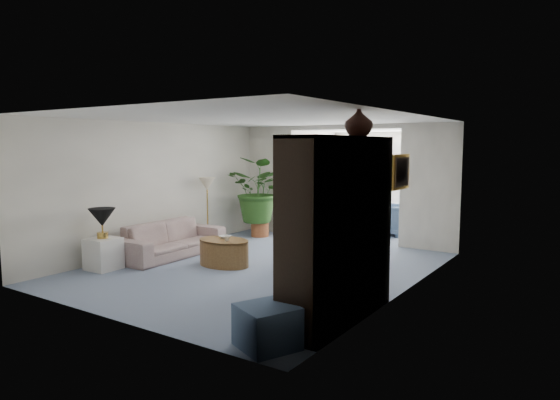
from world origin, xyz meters
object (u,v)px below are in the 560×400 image
Objects in this scene: coffee_bowl at (225,237)px; side_table_dark at (360,249)px; coffee_cup at (227,239)px; sunroom_table at (374,216)px; wingback_chair at (316,240)px; sofa at (172,239)px; end_table at (103,254)px; ottoman at (267,327)px; framed_picture at (401,172)px; sunroom_chair_maroon at (333,216)px; sunroom_chair_blue at (391,219)px; cabinet_urn at (359,122)px; entertainment_cabinet at (339,229)px; floor_lamp at (207,184)px; plant_pot at (260,229)px; coffee_table at (224,252)px; table_lamp at (102,217)px.

coffee_bowl is 2.34m from side_table_dark.
coffee_cup is 0.16× the size of sunroom_table.
sofa is at bearing 21.95° from wingback_chair.
ottoman is at bearing -15.03° from end_table.
framed_picture is 2.53× the size of coffee_bowl.
coffee_cup is 4.55m from sunroom_chair_maroon.
framed_picture reaches higher than sunroom_chair_blue.
sunroom_chair_blue is at bearing 91.38° from sunroom_chair_maroon.
cabinet_urn is (-0.23, -0.89, 0.65)m from framed_picture.
cabinet_urn is at bearing -161.87° from sunroom_chair_blue.
coffee_bowl is 4.53m from sunroom_chair_blue.
entertainment_cabinet reaches higher than framed_picture.
cabinet_urn is at bearing -68.76° from sunroom_table.
framed_picture is 1.39× the size of floor_lamp.
wingback_chair is at bearing -33.74° from plant_pot.
sunroom_chair_maroon is (-2.86, 6.87, 0.11)m from ottoman.
side_table_dark is (0.70, 0.30, -0.13)m from wingback_chair.
floor_lamp is (-4.70, 1.28, -0.45)m from framed_picture.
entertainment_cabinet reaches higher than sofa.
sunroom_chair_maroon is 1.23× the size of sunroom_table.
sunroom_table is (1.65, 2.61, 0.13)m from plant_pot.
end_table reaches higher than plant_pot.
coffee_bowl is at bearing -96.60° from sunroom_table.
coffee_table is at bearing -178.21° from framed_picture.
coffee_cup is at bearing 45.55° from wingback_chair.
plant_pot is at bearing 66.87° from floor_lamp.
end_table is 3.92m from plant_pot.
coffee_table is at bearing 164.45° from cabinet_urn.
sunroom_chair_blue is at bearing -89.59° from wingback_chair.
table_lamp is at bearing -95.50° from plant_pot.
framed_picture is 3.18m from coffee_cup.
entertainment_cabinet is at bearing 0.52° from end_table.
sofa is 1.25m from coffee_bowl.
end_table is at bearing -142.66° from side_table_dark.
sofa reaches higher than sunroom_table.
sunroom_chair_blue is at bearing 101.98° from side_table_dark.
side_table_dark is at bearing -70.14° from sofa.
end_table is at bearing -179.48° from entertainment_cabinet.
coffee_bowl is 3.57m from cabinet_urn.
end_table is 0.93× the size of side_table_dark.
cabinet_urn reaches higher than side_table_dark.
sunroom_chair_blue reaches higher than sunroom_chair_maroon.
framed_picture is 0.63× the size of sunroom_chair_blue.
sunroom_chair_maroon is (-3.07, 5.22, -2.02)m from cabinet_urn.
side_table_dark is at bearing 109.30° from entertainment_cabinet.
framed_picture reaches higher than sunroom_chair_maroon.
table_lamp is 2.07m from coffee_bowl.
end_table is 4.85m from cabinet_urn.
entertainment_cabinet is 6.01× the size of cabinet_urn.
side_table_dark is at bearing 133.61° from framed_picture.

